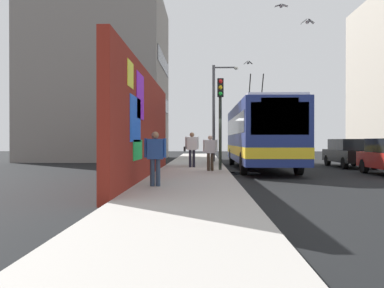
{
  "coord_description": "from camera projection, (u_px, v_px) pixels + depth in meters",
  "views": [
    {
      "loc": [
        -20.38,
        1.14,
        1.48
      ],
      "look_at": [
        -0.54,
        1.66,
        1.33
      ],
      "focal_mm": 39.89,
      "sensor_mm": 36.0,
      "label": 1
    }
  ],
  "objects": [
    {
      "name": "ground_plane",
      "position": [
        227.0,
        172.0,
        20.35
      ],
      "size": [
        80.0,
        80.0,
        0.0
      ],
      "primitive_type": "plane",
      "color": "black"
    },
    {
      "name": "curbside_puddle",
      "position": [
        241.0,
        173.0,
        19.43
      ],
      "size": [
        1.81,
        1.81,
        0.0
      ],
      "primitive_type": "cylinder",
      "color": "black",
      "rests_on": "ground_plane"
    },
    {
      "name": "sidewalk_slab",
      "position": [
        193.0,
        170.0,
        20.39
      ],
      "size": [
        48.0,
        3.2,
        0.15
      ],
      "primitive_type": "cube",
      "color": "#ADA8A0",
      "rests_on": "ground_plane"
    },
    {
      "name": "city_bus",
      "position": [
        260.0,
        133.0,
        22.13
      ],
      "size": [
        11.72,
        2.66,
        5.15
      ],
      "color": "navy",
      "rests_on": "ground_plane"
    },
    {
      "name": "pedestrian_midblock",
      "position": [
        192.0,
        147.0,
        21.5
      ],
      "size": [
        0.24,
        0.77,
        1.75
      ],
      "color": "#1E1E2D",
      "rests_on": "sidewalk_slab"
    },
    {
      "name": "graffiti_wall",
      "position": [
        146.0,
        126.0,
        16.39
      ],
      "size": [
        13.99,
        0.32,
        4.07
      ],
      "color": "maroon",
      "rests_on": "ground_plane"
    },
    {
      "name": "flying_pigeons",
      "position": [
        261.0,
        23.0,
        18.92
      ],
      "size": [
        9.46,
        4.48,
        1.54
      ],
      "color": "gray"
    },
    {
      "name": "traffic_light",
      "position": [
        220.0,
        108.0,
        19.48
      ],
      "size": [
        0.49,
        0.28,
        4.2
      ],
      "color": "#2D382D",
      "rests_on": "sidewalk_slab"
    },
    {
      "name": "pedestrian_near_wall",
      "position": [
        155.0,
        154.0,
        12.48
      ],
      "size": [
        0.22,
        0.65,
        1.6
      ],
      "color": "#2D3F59",
      "rests_on": "sidewalk_slab"
    },
    {
      "name": "street_lamp",
      "position": [
        217.0,
        106.0,
        27.64
      ],
      "size": [
        0.44,
        1.68,
        6.24
      ],
      "color": "#4C4C51",
      "rests_on": "sidewalk_slab"
    },
    {
      "name": "parked_car_black",
      "position": [
        349.0,
        152.0,
        23.68
      ],
      "size": [
        4.6,
        1.77,
        1.58
      ],
      "color": "black",
      "rests_on": "ground_plane"
    },
    {
      "name": "building_far_left",
      "position": [
        100.0,
        81.0,
        33.39
      ],
      "size": [
        9.92,
        9.94,
        12.42
      ],
      "color": "gray",
      "rests_on": "ground_plane"
    },
    {
      "name": "pedestrian_at_curb",
      "position": [
        210.0,
        150.0,
        18.95
      ],
      "size": [
        0.22,
        0.65,
        1.58
      ],
      "color": "#3F3326",
      "rests_on": "sidewalk_slab"
    }
  ]
}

